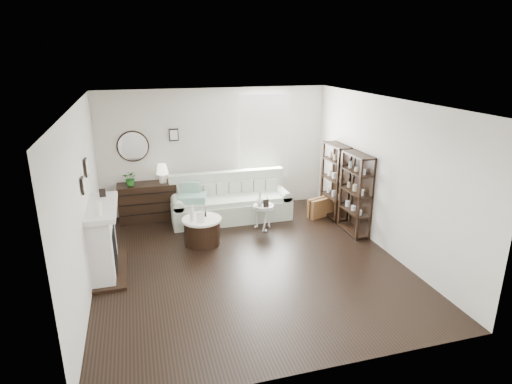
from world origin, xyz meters
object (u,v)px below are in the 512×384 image
object	(u,v)px
dresser	(148,202)
pedestal_table	(263,207)
sofa	(230,204)
drum_table	(202,231)

from	to	relation	value
dresser	pedestal_table	distance (m)	2.50
sofa	dresser	distance (m)	1.75
dresser	pedestal_table	size ratio (longest dim) A/B	2.34
dresser	drum_table	size ratio (longest dim) A/B	1.64
drum_table	pedestal_table	distance (m)	1.36
dresser	drum_table	distance (m)	1.79
pedestal_table	sofa	bearing A→B (deg)	123.24
dresser	drum_table	world-z (taller)	dresser
sofa	dresser	world-z (taller)	sofa
sofa	dresser	bearing A→B (deg)	167.03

